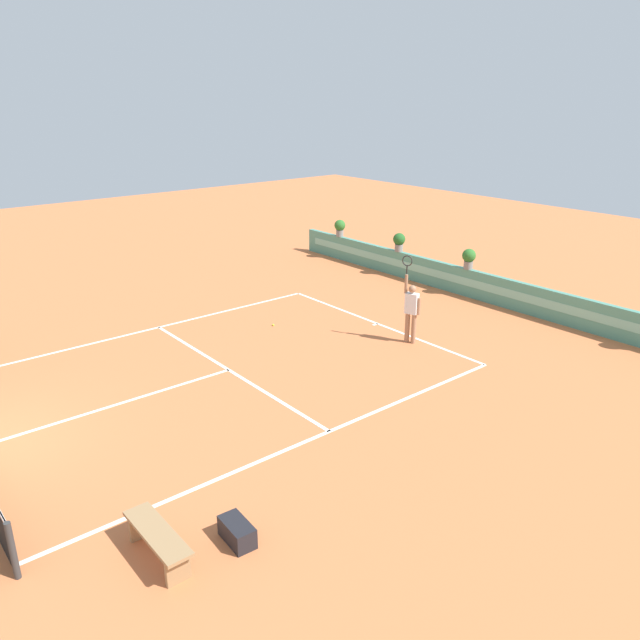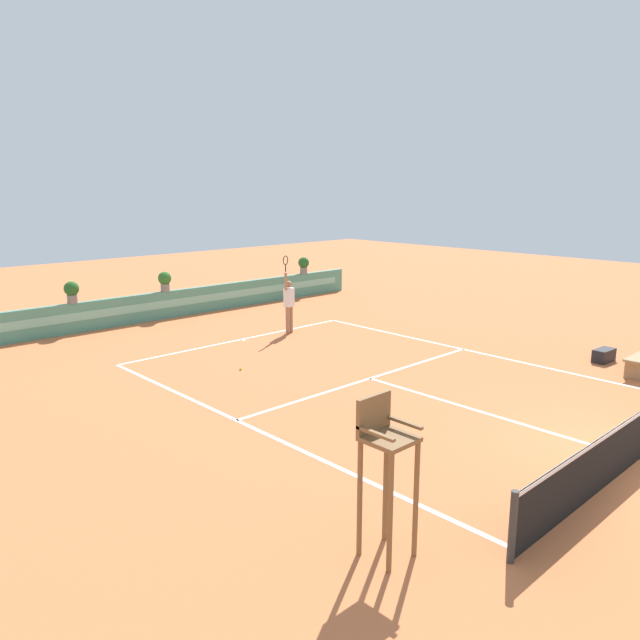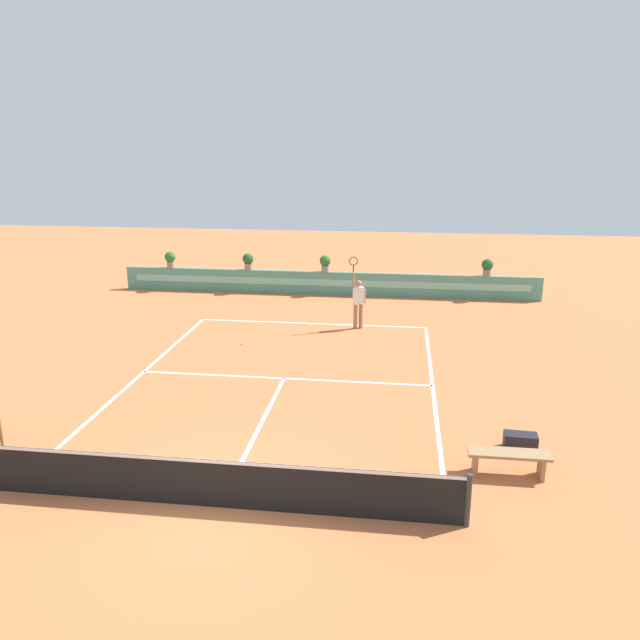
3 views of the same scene
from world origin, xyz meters
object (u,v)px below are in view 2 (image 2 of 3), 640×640
at_px(tennis_player, 289,302).
at_px(potted_plant_centre, 165,280).
at_px(potted_plant_left, 72,291).
at_px(umpire_chair, 385,458).
at_px(potted_plant_far_right, 304,264).
at_px(tennis_ball_near_baseline, 241,369).
at_px(gear_bag, 604,355).

bearing_deg(tennis_player, potted_plant_centre, 109.97).
bearing_deg(potted_plant_left, umpire_chair, -97.53).
height_order(tennis_player, potted_plant_far_right, tennis_player).
bearing_deg(potted_plant_left, tennis_player, -43.39).
bearing_deg(potted_plant_left, potted_plant_far_right, 0.00).
relative_size(tennis_ball_near_baseline, potted_plant_far_right, 0.09).
height_order(gear_bag, potted_plant_centre, potted_plant_centre).
bearing_deg(tennis_player, tennis_ball_near_baseline, -147.85).
bearing_deg(potted_plant_centre, tennis_player, -70.03).
distance_m(tennis_ball_near_baseline, potted_plant_left, 7.45).
bearing_deg(potted_plant_centre, potted_plant_far_right, 0.00).
xyz_separation_m(umpire_chair, gear_bag, (11.27, 1.73, -1.16)).
height_order(gear_bag, potted_plant_far_right, potted_plant_far_right).
bearing_deg(gear_bag, tennis_player, 115.75).
bearing_deg(umpire_chair, potted_plant_left, 82.47).
xyz_separation_m(tennis_ball_near_baseline, potted_plant_far_right, (8.66, 7.16, 1.38)).
height_order(umpire_chair, potted_plant_centre, umpire_chair).
relative_size(gear_bag, potted_plant_far_right, 0.97).
distance_m(potted_plant_far_right, potted_plant_left, 10.15).
bearing_deg(tennis_ball_near_baseline, gear_bag, -38.77).
bearing_deg(gear_bag, tennis_ball_near_baseline, 141.23).
bearing_deg(gear_bag, umpire_chair, -171.29).
distance_m(gear_bag, potted_plant_far_right, 13.49).
height_order(gear_bag, potted_plant_left, potted_plant_left).
xyz_separation_m(tennis_player, tennis_ball_near_baseline, (-3.65, -2.29, -1.02)).
bearing_deg(tennis_player, umpire_chair, -124.87).
distance_m(tennis_player, potted_plant_centre, 5.19).
distance_m(umpire_chair, tennis_player, 12.51).
relative_size(umpire_chair, potted_plant_left, 2.96).
bearing_deg(tennis_player, potted_plant_far_right, 44.20).
relative_size(gear_bag, potted_plant_left, 0.97).
xyz_separation_m(potted_plant_far_right, potted_plant_left, (-10.15, 0.00, 0.00)).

